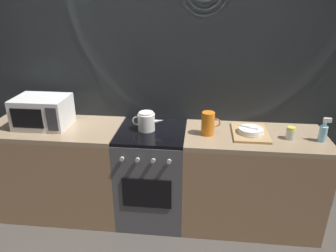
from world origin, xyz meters
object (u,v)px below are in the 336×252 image
stove_unit (152,175)px  spray_bottle (323,132)px  kettle (146,121)px  dish_pile (250,132)px  spice_jar (291,133)px  pitcher (208,123)px  microwave (43,112)px

stove_unit → spray_bottle: bearing=-2.5°
kettle → dish_pile: size_ratio=0.71×
spice_jar → spray_bottle: spray_bottle is taller
stove_unit → kettle: bearing=164.2°
stove_unit → pitcher: bearing=-3.0°
microwave → pitcher: size_ratio=2.30×
stove_unit → dish_pile: (0.85, 0.02, 0.47)m
spice_jar → kettle: bearing=177.4°
dish_pile → spray_bottle: size_ratio=1.97×
pitcher → dish_pile: pitcher is taller
microwave → spray_bottle: 2.40m
pitcher → spray_bottle: 0.92m
kettle → spice_jar: bearing=-2.6°
pitcher → spice_jar: bearing=-1.4°
stove_unit → dish_pile: size_ratio=2.25×
stove_unit → spray_bottle: size_ratio=4.43×
dish_pile → spice_jar: size_ratio=3.81×
spice_jar → stove_unit: bearing=177.9°
kettle → pitcher: 0.54m
spray_bottle → pitcher: bearing=177.8°
pitcher → dish_pile: bearing=6.6°
spray_bottle → spice_jar: bearing=175.7°
stove_unit → microwave: size_ratio=1.96×
microwave → spice_jar: bearing=-1.3°
pitcher → kettle: bearing=176.0°
pitcher → microwave: bearing=178.8°
microwave → stove_unit: bearing=-0.4°
stove_unit → spray_bottle: spray_bottle is taller
spray_bottle → kettle: bearing=177.1°
microwave → dish_pile: size_ratio=1.15×
pitcher → dish_pile: 0.37m
stove_unit → kettle: size_ratio=3.16×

